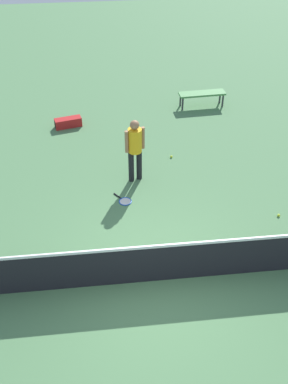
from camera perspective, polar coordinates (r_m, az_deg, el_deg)
The scene contains 9 objects.
ground_plane at distance 9.07m, azimuth 1.43°, elevation -11.13°, with size 40.00×40.00×0.00m, color #4C7A4C.
court_net at distance 8.69m, azimuth 1.48°, elevation -8.96°, with size 10.09×0.09×1.07m.
player_near_side at distance 11.00m, azimuth -1.16°, elevation 5.87°, with size 0.52×0.43×1.70m.
tennis_racket_near_player at distance 10.86m, azimuth -2.48°, elevation -1.13°, with size 0.49×0.57×0.03m.
tennis_ball_near_player at distance 10.86m, azimuth 16.69°, elevation -2.85°, with size 0.07×0.07×0.07m, color #C6E033.
tennis_ball_by_net at distance 12.40m, azimuth 3.49°, elevation 4.50°, with size 0.07×0.07×0.07m, color #C6E033.
tennis_ball_midcourt at distance 9.58m, azimuth -7.38°, elevation -7.80°, with size 0.07×0.07×0.07m, color #C6E033.
courtside_bench at distance 14.97m, azimuth 7.36°, elevation 12.15°, with size 1.52×0.49×0.48m.
equipment_bag at distance 13.98m, azimuth -9.73°, elevation 8.66°, with size 0.84×0.46×0.28m.
Camera 1 is at (0.88, 5.88, 6.84)m, focal length 42.10 mm.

